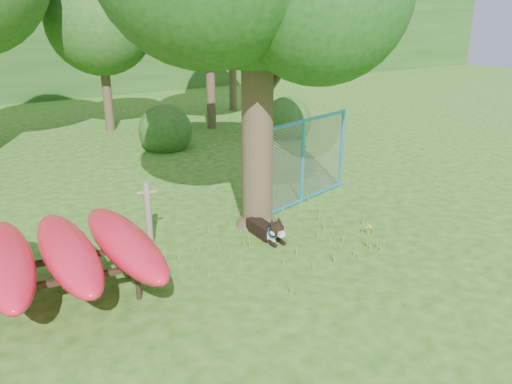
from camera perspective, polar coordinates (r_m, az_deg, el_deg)
ground at (r=9.21m, az=3.37°, el=-8.15°), size 80.00×80.00×0.00m
wooden_post at (r=9.72m, az=-12.19°, el=-2.44°), size 0.36×0.19×1.34m
kayak_rack at (r=8.23m, az=-23.68°, el=-6.76°), size 3.54×3.80×1.11m
husky_dog at (r=10.09m, az=1.28°, el=-4.28°), size 0.38×1.28×0.57m
fence_section at (r=11.84m, az=5.33°, el=3.46°), size 3.43×0.85×3.40m
wildflower_clump at (r=10.44m, az=12.78°, el=-3.99°), size 0.11×0.09×0.24m
bg_tree_c at (r=20.44m, az=-17.39°, el=18.11°), size 4.00×4.00×6.12m
shrub_right at (r=18.96m, az=3.55°, el=6.34°), size 1.80×1.80×1.80m
shrub_mid at (r=17.44m, az=-10.19°, el=4.93°), size 1.80×1.80×1.80m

